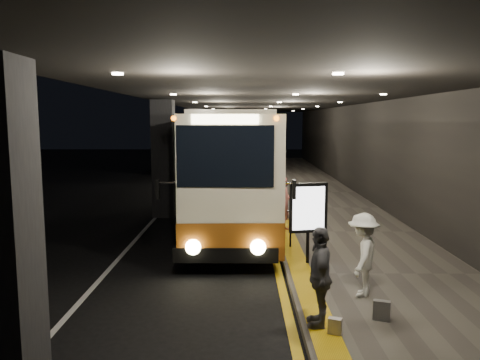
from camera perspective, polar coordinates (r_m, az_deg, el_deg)
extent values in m
plane|color=black|center=(14.12, -5.77, -7.70)|extent=(90.00, 90.00, 0.00)
cube|color=silver|center=(19.20, -9.54, -3.73)|extent=(0.12, 50.00, 0.01)
cube|color=gold|center=(18.93, 2.96, -3.79)|extent=(0.18, 50.00, 0.01)
cube|color=#514C44|center=(19.18, 10.16, -3.54)|extent=(4.50, 50.00, 0.15)
cube|color=gold|center=(18.93, 4.48, -3.33)|extent=(0.50, 50.00, 0.01)
cube|color=black|center=(19.37, 16.95, 5.08)|extent=(0.10, 50.00, 6.00)
cube|color=black|center=(17.87, -9.29, 2.57)|extent=(0.80, 0.80, 4.40)
cube|color=black|center=(29.74, -5.43, 4.50)|extent=(0.80, 0.80, 4.40)
cube|color=black|center=(18.61, 3.52, 10.24)|extent=(9.00, 50.00, 0.40)
cube|color=beige|center=(16.56, -1.02, 1.93)|extent=(2.73, 12.01, 3.39)
cube|color=brown|center=(16.72, -1.01, -2.33)|extent=(2.75, 12.03, 0.90)
cube|color=black|center=(10.51, -1.82, 2.90)|extent=(2.19, 0.10, 1.40)
cube|color=black|center=(11.00, -1.75, -9.06)|extent=(2.45, 0.30, 0.35)
cylinder|color=black|center=(13.17, -6.34, -6.57)|extent=(0.28, 1.00, 1.00)
cylinder|color=black|center=(13.10, 3.56, -6.62)|extent=(0.28, 1.00, 1.00)
cylinder|color=black|center=(20.76, -3.85, -1.42)|extent=(0.28, 1.00, 1.00)
cylinder|color=black|center=(20.72, 2.37, -1.43)|extent=(0.28, 1.00, 1.00)
sphere|color=#FFEAA5|center=(10.91, -5.74, -8.14)|extent=(0.36, 0.36, 0.36)
sphere|color=#FFEAA5|center=(10.86, 2.21, -8.19)|extent=(0.36, 0.36, 0.36)
cube|color=#FFF2BF|center=(10.47, -1.84, 7.42)|extent=(1.50, 0.08, 0.22)
cube|color=beige|center=(32.99, -0.41, 4.31)|extent=(3.01, 11.08, 3.10)
cube|color=brown|center=(33.07, -0.40, 2.34)|extent=(3.03, 11.10, 0.82)
cube|color=black|center=(27.46, -0.56, 5.13)|extent=(2.01, 0.19, 1.28)
cube|color=black|center=(27.70, -0.55, 0.80)|extent=(2.25, 0.40, 0.32)
cylinder|color=black|center=(29.68, -2.47, 1.14)|extent=(0.26, 0.91, 0.91)
cylinder|color=black|center=(29.65, 1.48, 1.14)|extent=(0.26, 0.91, 0.91)
cylinder|color=black|center=(36.76, -1.92, 2.34)|extent=(0.26, 0.91, 0.91)
cylinder|color=black|center=(36.74, 1.27, 2.33)|extent=(0.26, 0.91, 0.91)
imported|color=#AA574F|center=(14.87, 5.41, -2.91)|extent=(0.62, 0.74, 1.73)
imported|color=silver|center=(9.75, 14.75, -8.78)|extent=(0.87, 1.19, 1.67)
imported|color=#49484D|center=(8.20, 9.71, -11.54)|extent=(0.61, 1.06, 1.73)
cube|color=black|center=(8.88, 16.88, -14.98)|extent=(0.32, 0.21, 0.36)
cube|color=#B4ABA8|center=(8.19, 11.50, -17.07)|extent=(0.25, 0.20, 0.28)
cylinder|color=black|center=(11.71, 8.24, -8.17)|extent=(0.08, 0.08, 0.78)
cube|color=black|center=(11.48, 8.33, -3.37)|extent=(0.94, 0.28, 1.22)
cube|color=white|center=(11.42, 8.37, -3.43)|extent=(0.79, 0.17, 1.05)
cylinder|color=black|center=(13.06, 6.18, -5.96)|extent=(0.05, 0.05, 1.02)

